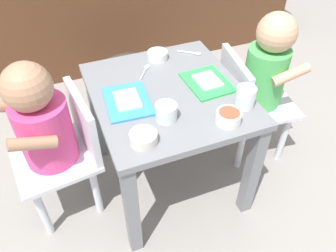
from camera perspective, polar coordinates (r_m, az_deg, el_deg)
ground_plane at (r=1.52m, az=0.00°, el=-8.49°), size 7.00×7.00×0.00m
dining_table at (r=1.24m, az=0.00°, el=2.62°), size 0.52×0.57×0.47m
seated_child_left at (r=1.19m, az=-19.69°, el=-0.14°), size 0.31×0.31×0.66m
seated_child_right at (r=1.42m, az=15.66°, el=8.50°), size 0.31×0.31×0.67m
dog at (r=1.77m, az=-5.63°, el=9.49°), size 0.42×0.21×0.33m
food_tray_left at (r=1.15m, az=-6.83°, el=4.21°), size 0.16×0.20×0.02m
food_tray_right at (r=1.23m, az=6.61°, el=7.35°), size 0.15×0.19×0.02m
water_cup_left at (r=1.13m, az=12.82°, el=4.58°), size 0.06×0.06×0.07m
water_cup_right at (r=1.06m, az=-0.31°, el=2.18°), size 0.07×0.07×0.06m
cereal_bowl_right_side at (r=1.36m, az=-1.77°, el=11.82°), size 0.08×0.08×0.03m
veggie_bowl_far at (r=0.99m, az=-4.15°, el=-1.95°), size 0.08×0.08×0.03m
cereal_bowl_left_side at (r=1.07m, az=10.14°, el=1.52°), size 0.08×0.08×0.04m
spoon_by_left_tray at (r=1.29m, az=-3.86°, el=9.32°), size 0.07×0.09×0.01m
spoon_by_right_tray at (r=1.40m, az=4.01°, el=12.16°), size 0.09×0.07×0.01m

